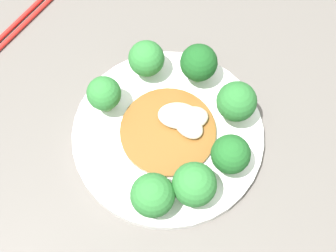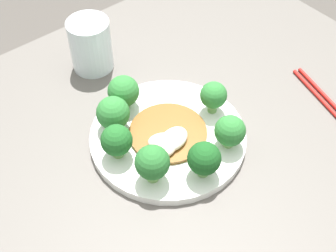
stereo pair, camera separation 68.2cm
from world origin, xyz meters
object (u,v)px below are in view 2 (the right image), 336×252
(broccoli_east, at_px, (117,141))
(broccoli_southeast, at_px, (113,113))
(broccoli_northwest, at_px, (230,131))
(stirfry_center, at_px, (168,137))
(broccoli_northeast, at_px, (152,163))
(broccoli_north, at_px, (204,159))
(plate, at_px, (168,137))
(broccoli_west, at_px, (213,96))
(broccoli_south, at_px, (123,91))
(drinking_glass, at_px, (91,45))
(chopsticks, at_px, (334,109))

(broccoli_east, bearing_deg, broccoli_southeast, -119.51)
(broccoli_northwest, distance_m, stirfry_center, 0.10)
(broccoli_northwest, bearing_deg, broccoli_northeast, -10.16)
(broccoli_north, bearing_deg, stirfry_center, -90.62)
(plate, relative_size, stirfry_center, 2.01)
(broccoli_west, relative_size, broccoli_north, 0.96)
(broccoli_west, height_order, broccoli_northeast, broccoli_northeast)
(plate, bearing_deg, broccoli_south, -80.14)
(broccoli_west, xyz_separation_m, broccoli_northwest, (0.03, 0.07, -0.00))
(drinking_glass, height_order, chopsticks, drinking_glass)
(broccoli_southeast, relative_size, broccoli_east, 1.01)
(stirfry_center, bearing_deg, broccoli_east, -17.95)
(broccoli_north, relative_size, stirfry_center, 0.49)
(broccoli_northwest, distance_m, broccoli_northeast, 0.14)
(broccoli_west, distance_m, broccoli_east, 0.19)
(broccoli_east, distance_m, broccoli_north, 0.14)
(broccoli_southeast, height_order, stirfry_center, broccoli_southeast)
(broccoli_northeast, xyz_separation_m, broccoli_north, (-0.07, 0.04, -0.00))
(plate, relative_size, chopsticks, 1.16)
(plate, distance_m, broccoli_south, 0.11)
(broccoli_east, height_order, broccoli_north, broccoli_north)
(broccoli_east, xyz_separation_m, chopsticks, (-0.36, 0.15, -0.05))
(broccoli_northwest, height_order, broccoli_northeast, broccoli_northeast)
(broccoli_southeast, bearing_deg, broccoli_east, 60.49)
(plate, bearing_deg, broccoli_southeast, -48.93)
(broccoli_east, bearing_deg, chopsticks, 157.24)
(plate, bearing_deg, stirfry_center, 51.97)
(broccoli_southeast, relative_size, broccoli_west, 1.02)
(drinking_glass, bearing_deg, broccoli_southeast, 68.53)
(plate, height_order, broccoli_west, broccoli_west)
(chopsticks, bearing_deg, broccoli_southeast, -31.61)
(chopsticks, bearing_deg, broccoli_east, -22.76)
(broccoli_south, height_order, broccoli_northeast, broccoli_northeast)
(broccoli_south, xyz_separation_m, chopsticks, (-0.29, 0.24, -0.05))
(broccoli_northeast, relative_size, stirfry_center, 0.52)
(broccoli_north, bearing_deg, broccoli_south, -87.57)
(broccoli_northeast, bearing_deg, broccoli_north, 147.99)
(broccoli_east, relative_size, broccoli_north, 0.97)
(plate, relative_size, broccoli_north, 4.11)
(broccoli_south, relative_size, broccoli_east, 1.01)
(broccoli_southeast, height_order, broccoli_east, same)
(stirfry_center, distance_m, drinking_glass, 0.25)
(drinking_glass, distance_m, chopsticks, 0.46)
(plate, distance_m, drinking_glass, 0.24)
(broccoli_east, relative_size, drinking_glass, 0.60)
(plate, xyz_separation_m, chopsticks, (-0.27, 0.14, -0.00))
(drinking_glass, bearing_deg, stirfry_center, 86.60)
(broccoli_northeast, distance_m, broccoli_north, 0.08)
(broccoli_northeast, bearing_deg, broccoli_south, -110.50)
(drinking_glass, bearing_deg, broccoli_north, 87.31)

